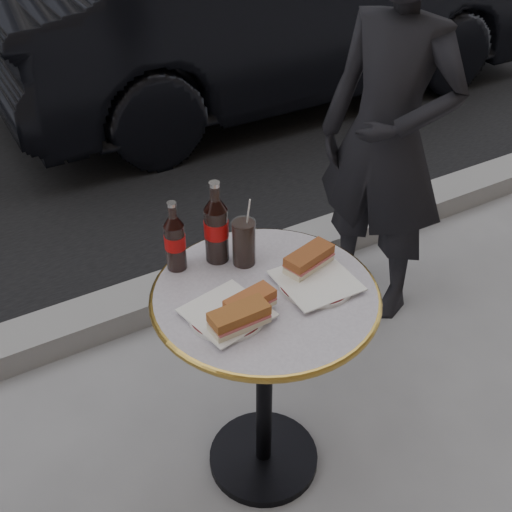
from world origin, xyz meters
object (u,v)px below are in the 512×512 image
plate_right (316,283)px  plate_left (227,315)px  cola_glass (244,242)px  cola_bottle_right (216,222)px  pedestrian (388,139)px  bistro_table (264,385)px  parked_car (278,5)px  cola_bottle_left (174,236)px

plate_right → plate_left: bearing=178.7°
plate_left → cola_glass: size_ratio=1.44×
cola_bottle_right → cola_glass: cola_bottle_right is taller
plate_left → cola_bottle_right: (0.09, 0.23, 0.12)m
pedestrian → plate_left: bearing=-82.3°
bistro_table → plate_left: plate_left is taller
parked_car → pedestrian: size_ratio=2.54×
plate_left → parked_car: size_ratio=0.05×
plate_left → cola_bottle_right: size_ratio=0.79×
plate_left → cola_bottle_left: bearing=95.4°
cola_bottle_right → parked_car: parked_car is taller
plate_left → plate_right: (0.27, -0.01, 0.00)m
cola_bottle_right → parked_car: (1.71, 2.44, -0.23)m
bistro_table → cola_bottle_right: cola_bottle_right is taller
parked_car → pedestrian: bearing=158.8°
bistro_table → cola_glass: size_ratio=5.29×
cola_glass → cola_bottle_left: bearing=156.4°
bistro_table → plate_right: 0.40m
bistro_table → parked_car: parked_car is taller
plate_right → parked_car: 3.08m
plate_right → pedestrian: size_ratio=0.14×
bistro_table → pedestrian: pedestrian is taller
parked_car → pedestrian: 2.28m
cola_bottle_left → pedestrian: size_ratio=0.14×
cola_bottle_left → parked_car: 3.03m
bistro_table → parked_car: bearing=57.7°
plate_right → cola_bottle_left: cola_bottle_left is taller
cola_bottle_left → cola_glass: bearing=-23.6°
plate_right → parked_car: size_ratio=0.05×
bistro_table → pedestrian: (0.84, 0.51, 0.39)m
cola_glass → pedestrian: size_ratio=0.09×
cola_glass → pedestrian: 0.90m
cola_bottle_left → cola_glass: (0.17, -0.08, -0.04)m
parked_car → cola_bottle_right: bearing=145.1°
cola_glass → pedestrian: pedestrian is taller
bistro_table → cola_bottle_left: bearing=125.9°
cola_bottle_left → pedestrian: bearing=16.5°
cola_bottle_left → cola_glass: size_ratio=1.54×
pedestrian → bistro_table: bearing=-80.2°
plate_left → pedestrian: pedestrian is taller
cola_bottle_right → pedestrian: 0.94m
plate_right → cola_glass: bearing=123.3°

